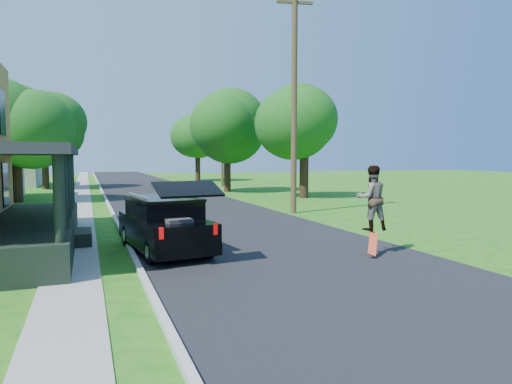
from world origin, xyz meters
name	(u,v)px	position (x,y,z in m)	size (l,w,h in m)	color
ground	(319,273)	(0.00, 0.00, 0.00)	(140.00, 140.00, 0.00)	#166113
street	(172,200)	(0.00, 20.00, 0.00)	(8.00, 120.00, 0.02)	black
curb	(107,202)	(-4.05, 20.00, 0.00)	(0.15, 120.00, 0.12)	#AEADA8
sidewalk	(80,203)	(-5.60, 20.00, 0.00)	(1.30, 120.00, 0.03)	gray
black_suv	(165,224)	(-3.08, 3.85, 0.84)	(2.34, 4.87, 2.19)	black
skateboarder	(372,198)	(2.50, 1.50, 1.63)	(1.02, 0.85, 1.88)	black
skateboard	(373,244)	(2.28, 1.08, 0.37)	(0.63, 0.64, 0.64)	red
tree_left_mid	(14,115)	(-9.26, 22.11, 5.40)	(6.46, 6.23, 8.58)	black
tree_left_far	(43,122)	(-8.57, 34.28, 5.84)	(7.42, 7.56, 9.13)	black
tree_right_near	(304,115)	(8.76, 18.53, 5.62)	(6.10, 6.25, 8.43)	black
tree_right_mid	(226,122)	(5.49, 25.85, 5.64)	(6.44, 6.21, 8.63)	black
tree_right_far	(197,131)	(7.05, 42.86, 5.77)	(7.22, 7.39, 8.94)	black
utility_pole_near	(294,99)	(4.50, 11.02, 5.64)	(1.77, 0.49, 10.96)	#4B3823
utility_pole_far	(222,137)	(7.00, 32.35, 4.67)	(1.54, 0.52, 9.07)	#4B3823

